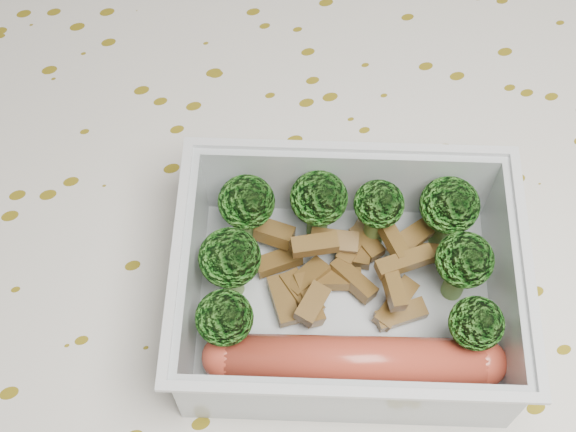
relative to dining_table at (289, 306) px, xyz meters
name	(u,v)px	position (x,y,z in m)	size (l,w,h in m)	color
dining_table	(289,306)	(0.00, 0.00, 0.00)	(1.40, 0.90, 0.75)	brown
tablecloth	(289,273)	(0.00, 0.00, 0.05)	(1.46, 0.96, 0.19)	silver
lunch_container	(346,292)	(0.01, -0.05, 0.11)	(0.21, 0.18, 0.06)	silver
broccoli_florets	(344,245)	(0.02, -0.03, 0.13)	(0.16, 0.13, 0.05)	#608C3F
meat_pile	(348,269)	(0.02, -0.03, 0.10)	(0.10, 0.08, 0.03)	brown
sausage	(354,360)	(0.01, -0.08, 0.11)	(0.14, 0.07, 0.02)	#AF3D29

